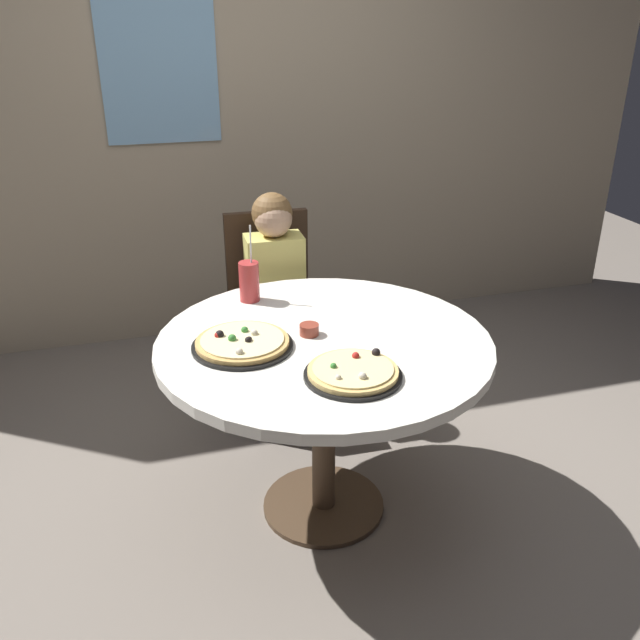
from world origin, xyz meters
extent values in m
plane|color=slate|center=(0.00, 0.00, 0.00)|extent=(8.00, 8.00, 0.00)
cube|color=tan|center=(0.00, 1.85, 1.45)|extent=(5.20, 0.12, 2.90)
cube|color=#8CBFE5|center=(-0.37, 1.79, 1.51)|extent=(0.61, 0.02, 0.71)
cylinder|color=silver|center=(0.00, 0.00, 0.73)|extent=(1.19, 1.19, 0.04)
cylinder|color=#4C3826|center=(0.00, 0.00, 0.36)|extent=(0.09, 0.09, 0.69)
cylinder|color=#4C3826|center=(0.00, 0.00, 0.01)|extent=(0.48, 0.48, 0.02)
cube|color=#382619|center=(0.00, 0.81, 0.43)|extent=(0.41, 0.41, 0.04)
cube|color=#382619|center=(0.01, 0.99, 0.69)|extent=(0.40, 0.05, 0.52)
cylinder|color=#382619|center=(-0.18, 0.65, 0.21)|extent=(0.04, 0.04, 0.41)
cylinder|color=#382619|center=(0.16, 0.63, 0.21)|extent=(0.04, 0.04, 0.41)
cylinder|color=#382619|center=(-0.16, 0.99, 0.21)|extent=(0.04, 0.04, 0.41)
cylinder|color=#382619|center=(0.18, 0.97, 0.21)|extent=(0.04, 0.04, 0.41)
cube|color=#3F4766|center=(-0.01, 0.65, 0.23)|extent=(0.25, 0.33, 0.45)
cube|color=#D8CC66|center=(0.00, 0.79, 0.67)|extent=(0.27, 0.17, 0.44)
sphere|color=tan|center=(0.00, 0.79, 0.97)|extent=(0.17, 0.17, 0.17)
sphere|color=brown|center=(0.00, 0.81, 0.99)|extent=(0.18, 0.18, 0.18)
cylinder|color=black|center=(-0.29, 0.01, 0.76)|extent=(0.35, 0.35, 0.01)
cylinder|color=tan|center=(-0.29, 0.01, 0.77)|extent=(0.32, 0.32, 0.02)
cylinder|color=beige|center=(-0.29, 0.01, 0.78)|extent=(0.29, 0.29, 0.01)
sphere|color=black|center=(-0.27, -0.01, 0.79)|extent=(0.02, 0.02, 0.02)
sphere|color=#387F33|center=(-0.32, 0.01, 0.79)|extent=(0.03, 0.03, 0.03)
sphere|color=#B2231E|center=(-0.37, 0.05, 0.79)|extent=(0.02, 0.02, 0.02)
sphere|color=black|center=(-0.27, -0.01, 0.79)|extent=(0.02, 0.02, 0.02)
sphere|color=beige|center=(-0.24, 0.03, 0.79)|extent=(0.02, 0.02, 0.02)
sphere|color=beige|center=(-0.32, -0.09, 0.79)|extent=(0.03, 0.03, 0.03)
sphere|color=black|center=(-0.36, 0.05, 0.79)|extent=(0.03, 0.03, 0.03)
sphere|color=#387F33|center=(-0.27, 0.07, 0.79)|extent=(0.03, 0.03, 0.03)
cylinder|color=black|center=(0.01, -0.29, 0.76)|extent=(0.31, 0.31, 0.01)
cylinder|color=#D8B266|center=(0.01, -0.29, 0.77)|extent=(0.29, 0.29, 0.02)
cylinder|color=beige|center=(0.01, -0.29, 0.78)|extent=(0.26, 0.26, 0.01)
sphere|color=beige|center=(0.01, -0.36, 0.79)|extent=(0.03, 0.03, 0.03)
sphere|color=black|center=(0.11, -0.22, 0.79)|extent=(0.03, 0.03, 0.03)
sphere|color=beige|center=(-0.06, -0.34, 0.79)|extent=(0.02, 0.02, 0.02)
sphere|color=#B2231E|center=(0.04, -0.23, 0.79)|extent=(0.02, 0.02, 0.02)
sphere|color=#387F33|center=(-0.05, -0.27, 0.79)|extent=(0.02, 0.02, 0.02)
cylinder|color=#B73333|center=(-0.19, 0.42, 0.83)|extent=(0.08, 0.08, 0.16)
cylinder|color=white|center=(-0.17, 0.42, 0.95)|extent=(0.01, 0.03, 0.22)
cylinder|color=brown|center=(-0.04, 0.04, 0.77)|extent=(0.07, 0.07, 0.04)
camera|label=1|loc=(-0.61, -2.02, 1.79)|focal=37.33mm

